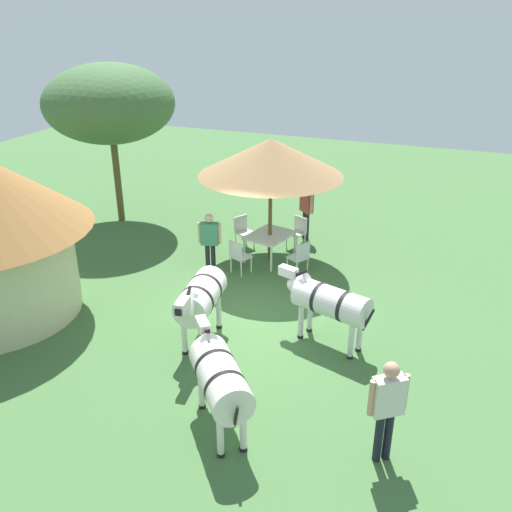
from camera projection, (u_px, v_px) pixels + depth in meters
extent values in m
plane|color=#426C39|center=(247.00, 316.00, 12.26)|extent=(36.00, 36.00, 0.00)
cylinder|color=brown|center=(270.00, 219.00, 14.49)|extent=(0.10, 0.10, 2.37)
cone|color=#997249|center=(271.00, 157.00, 13.80)|extent=(3.71, 3.71, 0.94)
cube|color=silver|center=(270.00, 235.00, 14.69)|extent=(1.48, 1.27, 0.04)
cylinder|color=silver|center=(244.00, 251.00, 14.64)|extent=(0.06, 0.06, 0.70)
cylinder|color=silver|center=(269.00, 237.00, 15.50)|extent=(0.06, 0.06, 0.70)
cylinder|color=silver|center=(271.00, 259.00, 14.18)|extent=(0.06, 0.06, 0.70)
cylinder|color=silver|center=(295.00, 245.00, 15.04)|extent=(0.06, 0.06, 0.70)
cube|color=white|center=(241.00, 256.00, 14.09)|extent=(0.56, 0.57, 0.04)
cube|color=white|center=(236.00, 251.00, 13.87)|extent=(0.21, 0.42, 0.45)
cylinder|color=white|center=(241.00, 260.00, 14.42)|extent=(0.04, 0.04, 0.45)
cylinder|color=white|center=(251.00, 264.00, 14.18)|extent=(0.04, 0.04, 0.45)
cylinder|color=white|center=(231.00, 264.00, 14.19)|extent=(0.04, 0.04, 0.45)
cylinder|color=white|center=(241.00, 269.00, 13.95)|extent=(0.04, 0.04, 0.45)
cube|color=silver|center=(298.00, 257.00, 14.03)|extent=(0.59, 0.58, 0.04)
cube|color=silver|center=(303.00, 252.00, 13.81)|extent=(0.40, 0.25, 0.45)
cylinder|color=silver|center=(287.00, 265.00, 14.14)|extent=(0.04, 0.04, 0.45)
cylinder|color=silver|center=(298.00, 261.00, 14.36)|extent=(0.04, 0.04, 0.45)
cylinder|color=silver|center=(297.00, 270.00, 13.89)|extent=(0.04, 0.04, 0.45)
cylinder|color=silver|center=(307.00, 266.00, 14.11)|extent=(0.04, 0.04, 0.45)
cube|color=silver|center=(296.00, 233.00, 15.51)|extent=(0.56, 0.57, 0.04)
cube|color=silver|center=(300.00, 224.00, 15.54)|extent=(0.21, 0.42, 0.45)
cylinder|color=silver|center=(297.00, 244.00, 15.37)|extent=(0.04, 0.04, 0.45)
cylinder|color=silver|center=(286.00, 241.00, 15.61)|extent=(0.04, 0.04, 0.45)
cylinder|color=silver|center=(305.00, 241.00, 15.60)|extent=(0.04, 0.04, 0.45)
cylinder|color=silver|center=(295.00, 237.00, 15.84)|extent=(0.04, 0.04, 0.45)
cube|color=silver|center=(245.00, 233.00, 15.56)|extent=(0.59, 0.58, 0.04)
cube|color=silver|center=(241.00, 223.00, 15.60)|extent=(0.40, 0.25, 0.45)
cylinder|color=silver|center=(254.00, 240.00, 15.64)|extent=(0.04, 0.04, 0.45)
cylinder|color=silver|center=(243.00, 244.00, 15.42)|extent=(0.04, 0.04, 0.45)
cylinder|color=silver|center=(246.00, 236.00, 15.89)|extent=(0.04, 0.04, 0.45)
cylinder|color=silver|center=(236.00, 240.00, 15.67)|extent=(0.04, 0.04, 0.45)
cylinder|color=black|center=(213.00, 259.00, 14.06)|extent=(0.12, 0.12, 0.81)
cylinder|color=black|center=(208.00, 259.00, 14.07)|extent=(0.12, 0.12, 0.81)
cube|color=#3C8562|center=(210.00, 234.00, 13.77)|extent=(0.32, 0.48, 0.58)
cylinder|color=#DAB38D|center=(219.00, 233.00, 13.75)|extent=(0.08, 0.08, 0.54)
cylinder|color=#DAB38D|center=(200.00, 233.00, 13.78)|extent=(0.08, 0.08, 0.54)
sphere|color=#DAB38D|center=(209.00, 218.00, 13.60)|extent=(0.22, 0.22, 0.22)
cylinder|color=#212426|center=(304.00, 224.00, 16.23)|extent=(0.12, 0.12, 0.84)
cylinder|color=#212426|center=(307.00, 226.00, 16.11)|extent=(0.12, 0.12, 0.84)
cube|color=#AD3F3A|center=(307.00, 202.00, 15.87)|extent=(0.47, 0.48, 0.60)
cylinder|color=tan|center=(302.00, 199.00, 16.08)|extent=(0.09, 0.09, 0.56)
cylinder|color=tan|center=(311.00, 204.00, 15.65)|extent=(0.09, 0.09, 0.56)
sphere|color=tan|center=(307.00, 188.00, 15.69)|extent=(0.23, 0.23, 0.23)
cylinder|color=black|center=(379.00, 437.00, 8.22)|extent=(0.13, 0.13, 0.88)
cylinder|color=black|center=(388.00, 435.00, 8.26)|extent=(0.13, 0.13, 0.88)
cube|color=silver|center=(388.00, 396.00, 7.93)|extent=(0.46, 0.51, 0.62)
cylinder|color=tan|center=(371.00, 398.00, 7.85)|extent=(0.09, 0.09, 0.59)
cylinder|color=tan|center=(405.00, 391.00, 7.98)|extent=(0.09, 0.09, 0.59)
sphere|color=tan|center=(391.00, 370.00, 7.74)|extent=(0.24, 0.24, 0.24)
cylinder|color=silver|center=(201.00, 296.00, 10.97)|extent=(1.50, 0.86, 0.68)
cylinder|color=black|center=(205.00, 289.00, 11.22)|extent=(0.17, 0.70, 0.69)
cylinder|color=black|center=(197.00, 302.00, 10.74)|extent=(0.17, 0.70, 0.69)
cylinder|color=silver|center=(188.00, 305.00, 10.27)|extent=(0.58, 0.37, 0.51)
cube|color=silver|center=(182.00, 305.00, 9.95)|extent=(0.42, 0.23, 0.20)
cube|color=black|center=(179.00, 311.00, 9.81)|extent=(0.13, 0.13, 0.12)
cube|color=black|center=(188.00, 296.00, 10.18)|extent=(0.37, 0.09, 0.28)
cylinder|color=silver|center=(202.00, 339.00, 10.72)|extent=(0.11, 0.11, 0.78)
cylinder|color=black|center=(203.00, 354.00, 10.87)|extent=(0.13, 0.13, 0.06)
cylinder|color=silver|center=(184.00, 337.00, 10.80)|extent=(0.11, 0.11, 0.78)
cylinder|color=black|center=(185.00, 352.00, 10.95)|extent=(0.13, 0.13, 0.06)
cylinder|color=silver|center=(219.00, 312.00, 11.68)|extent=(0.11, 0.11, 0.78)
cylinder|color=black|center=(219.00, 326.00, 11.83)|extent=(0.13, 0.13, 0.06)
cylinder|color=silver|center=(202.00, 309.00, 11.76)|extent=(0.11, 0.11, 0.78)
cylinder|color=black|center=(203.00, 324.00, 11.91)|extent=(0.13, 0.13, 0.06)
cylinder|color=black|center=(213.00, 283.00, 11.69)|extent=(0.24, 0.08, 0.53)
cylinder|color=silver|center=(220.00, 378.00, 8.62)|extent=(1.62, 1.51, 0.66)
cylinder|color=black|center=(226.00, 390.00, 8.35)|extent=(0.50, 0.57, 0.67)
cylinder|color=black|center=(215.00, 368.00, 8.86)|extent=(0.50, 0.57, 0.67)
cylinder|color=silver|center=(207.00, 342.00, 9.22)|extent=(0.60, 0.58, 0.50)
cube|color=silver|center=(203.00, 325.00, 9.39)|extent=(0.42, 0.40, 0.20)
cube|color=black|center=(200.00, 322.00, 9.56)|extent=(0.17, 0.17, 0.12)
cube|color=black|center=(207.00, 332.00, 9.13)|extent=(0.31, 0.27, 0.28)
cylinder|color=silver|center=(201.00, 390.00, 9.34)|extent=(0.11, 0.11, 0.75)
cylinder|color=black|center=(202.00, 406.00, 9.48)|extent=(0.13, 0.13, 0.06)
cylinder|color=silver|center=(222.00, 385.00, 9.44)|extent=(0.11, 0.11, 0.75)
cylinder|color=black|center=(223.00, 401.00, 9.59)|extent=(0.13, 0.13, 0.06)
cylinder|color=silver|center=(220.00, 437.00, 8.32)|extent=(0.11, 0.11, 0.75)
cylinder|color=black|center=(221.00, 454.00, 8.46)|extent=(0.13, 0.13, 0.06)
cylinder|color=silver|center=(243.00, 431.00, 8.43)|extent=(0.11, 0.11, 0.75)
cylinder|color=black|center=(243.00, 448.00, 8.57)|extent=(0.13, 0.13, 0.06)
cylinder|color=black|center=(236.00, 417.00, 7.95)|extent=(0.21, 0.19, 0.53)
cylinder|color=silver|center=(331.00, 302.00, 10.86)|extent=(1.05, 1.66, 0.61)
cylinder|color=black|center=(345.00, 307.00, 10.69)|extent=(0.61, 0.26, 0.62)
cylinder|color=black|center=(319.00, 298.00, 11.02)|extent=(0.61, 0.26, 0.62)
cylinder|color=silver|center=(299.00, 282.00, 11.23)|extent=(0.42, 0.58, 0.48)
cube|color=silver|center=(288.00, 272.00, 11.32)|extent=(0.29, 0.44, 0.20)
cube|color=black|center=(281.00, 271.00, 11.44)|extent=(0.15, 0.15, 0.12)
cube|color=black|center=(300.00, 274.00, 11.15)|extent=(0.15, 0.36, 0.28)
cylinder|color=silver|center=(301.00, 322.00, 11.33)|extent=(0.11, 0.11, 0.75)
cylinder|color=black|center=(300.00, 336.00, 11.48)|extent=(0.13, 0.13, 0.06)
cylinder|color=silver|center=(310.00, 315.00, 11.57)|extent=(0.11, 0.11, 0.75)
cylinder|color=black|center=(309.00, 329.00, 11.71)|extent=(0.13, 0.13, 0.06)
cylinder|color=silver|center=(351.00, 342.00, 10.66)|extent=(0.11, 0.11, 0.75)
cylinder|color=black|center=(350.00, 357.00, 10.81)|extent=(0.13, 0.13, 0.06)
cylinder|color=silver|center=(359.00, 334.00, 10.90)|extent=(0.11, 0.11, 0.75)
cylinder|color=black|center=(358.00, 349.00, 11.04)|extent=(0.13, 0.13, 0.06)
cylinder|color=black|center=(368.00, 320.00, 10.44)|extent=(0.12, 0.24, 0.53)
cylinder|color=brown|center=(118.00, 181.00, 17.22)|extent=(0.21, 0.21, 2.61)
ellipsoid|color=#42693A|center=(109.00, 103.00, 16.23)|extent=(3.87, 3.87, 2.32)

